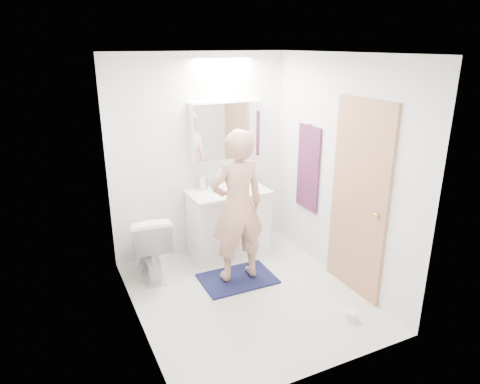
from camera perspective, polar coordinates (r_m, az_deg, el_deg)
floor at (r=4.60m, az=0.81°, el=-13.48°), size 2.50×2.50×0.00m
ceiling at (r=3.88m, az=0.98°, el=17.94°), size 2.50×2.50×0.00m
wall_back at (r=5.19m, az=-5.30°, el=4.76°), size 2.50×0.00×2.50m
wall_front at (r=3.09m, az=11.30°, el=-5.73°), size 2.50×0.00×2.50m
wall_left at (r=3.75m, az=-14.34°, el=-1.45°), size 0.00×2.50×2.50m
wall_right at (r=4.66m, az=13.10°, el=2.66°), size 0.00×2.50×2.50m
vanity_cabinet at (r=5.28m, az=-1.60°, el=-4.20°), size 0.90×0.55×0.78m
countertop at (r=5.13m, az=-1.65°, el=0.00°), size 0.95×0.58×0.04m
sink_basin at (r=5.15m, az=-1.79°, el=0.47°), size 0.36×0.36×0.03m
faucet at (r=5.29m, az=-2.63°, el=1.73°), size 0.02×0.02×0.16m
medicine_cabinet at (r=5.16m, az=-1.95°, el=8.17°), size 0.88×0.14×0.70m
mirror_panel at (r=5.10m, az=-1.61°, el=8.03°), size 0.84×0.01×0.66m
toilet at (r=4.90m, az=-11.94°, el=-6.77°), size 0.49×0.77×0.75m
bath_rug at (r=4.86m, az=-0.32°, el=-11.42°), size 0.81×0.56×0.02m
person at (r=4.48m, az=-0.34°, el=-1.94°), size 0.60×0.40×1.64m
door at (r=4.45m, az=15.48°, el=-1.01°), size 0.04×0.80×2.00m
door_knob at (r=4.24m, az=17.62°, el=-2.98°), size 0.06×0.06×0.06m
towel at (r=5.09m, az=9.02°, el=3.17°), size 0.02×0.42×1.00m
towel_hook at (r=4.97m, az=9.21°, el=8.92°), size 0.07×0.02×0.02m
soap_bottle_a at (r=5.13m, az=-5.02°, el=1.41°), size 0.11×0.11×0.21m
soap_bottle_b at (r=5.17m, az=-4.82°, el=1.38°), size 0.11×0.11×0.18m
toothbrush_cup at (r=5.33m, az=-0.25°, el=1.55°), size 0.12×0.12×0.10m
toilet_paper_roll at (r=4.34m, az=14.65°, el=-15.66°), size 0.11×0.11×0.10m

